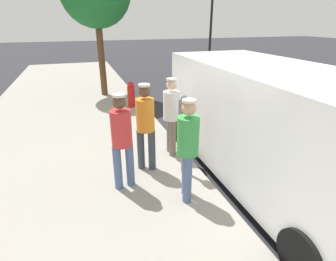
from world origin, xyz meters
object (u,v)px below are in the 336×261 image
(pedestrian_in_orange, at_px, (145,123))
(pedestrian_in_white, at_px, (171,112))
(parking_meter_near, at_px, (184,122))
(fire_hydrant, at_px, (131,95))
(pedestrian_in_green, at_px, (188,145))
(traffic_light_corner, at_px, (223,9))
(parked_van, at_px, (270,123))
(pedestrian_in_red, at_px, (122,137))

(pedestrian_in_orange, xyz_separation_m, pedestrian_in_white, (-0.67, -0.46, -0.02))
(parking_meter_near, bearing_deg, fire_hydrant, -88.72)
(pedestrian_in_green, xyz_separation_m, pedestrian_in_orange, (0.38, -1.12, 0.01))
(traffic_light_corner, bearing_deg, parked_van, 64.51)
(pedestrian_in_green, height_order, fire_hydrant, pedestrian_in_green)
(pedestrian_in_white, bearing_deg, parked_van, 138.58)
(pedestrian_in_orange, xyz_separation_m, traffic_light_corner, (-8.35, -12.23, 2.40))
(pedestrian_in_green, relative_size, pedestrian_in_orange, 0.99)
(traffic_light_corner, bearing_deg, pedestrian_in_green, 59.18)
(parking_meter_near, xyz_separation_m, traffic_light_corner, (-7.72, -12.57, 2.34))
(pedestrian_in_green, relative_size, parked_van, 0.32)
(pedestrian_in_orange, relative_size, fire_hydrant, 1.97)
(pedestrian_in_red, height_order, fire_hydrant, pedestrian_in_red)
(pedestrian_in_green, distance_m, pedestrian_in_orange, 1.18)
(parked_van, relative_size, traffic_light_corner, 1.00)
(fire_hydrant, bearing_deg, traffic_light_corner, -133.95)
(parking_meter_near, bearing_deg, traffic_light_corner, -121.56)
(pedestrian_in_white, bearing_deg, parking_meter_near, 86.81)
(traffic_light_corner, bearing_deg, pedestrian_in_white, 56.88)
(parking_meter_near, xyz_separation_m, fire_hydrant, (0.10, -4.46, -0.61))
(pedestrian_in_white, height_order, traffic_light_corner, traffic_light_corner)
(parking_meter_near, relative_size, parked_van, 0.29)
(pedestrian_in_green, relative_size, traffic_light_corner, 0.32)
(pedestrian_in_green, distance_m, parked_van, 1.77)
(pedestrian_in_white, bearing_deg, fire_hydrant, -87.73)
(pedestrian_in_green, distance_m, pedestrian_in_white, 1.61)
(pedestrian_in_orange, bearing_deg, pedestrian_in_white, -145.62)
(parking_meter_near, relative_size, pedestrian_in_red, 0.91)
(pedestrian_in_orange, height_order, pedestrian_in_white, pedestrian_in_orange)
(pedestrian_in_green, distance_m, fire_hydrant, 5.26)
(pedestrian_in_white, bearing_deg, pedestrian_in_red, 38.32)
(parking_meter_near, bearing_deg, parked_van, 162.28)
(pedestrian_in_red, distance_m, parked_van, 2.67)
(pedestrian_in_orange, bearing_deg, parked_van, 158.80)
(pedestrian_in_green, height_order, parked_van, parked_van)
(pedestrian_in_green, bearing_deg, traffic_light_corner, -120.82)
(pedestrian_in_orange, height_order, traffic_light_corner, traffic_light_corner)
(pedestrian_in_green, xyz_separation_m, parked_van, (-1.74, -0.30, 0.04))
(pedestrian_in_orange, relative_size, pedestrian_in_white, 1.02)
(pedestrian_in_red, distance_m, pedestrian_in_green, 1.11)
(pedestrian_in_red, bearing_deg, fire_hydrant, -102.84)
(pedestrian_in_green, xyz_separation_m, fire_hydrant, (-0.14, -5.23, -0.54))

